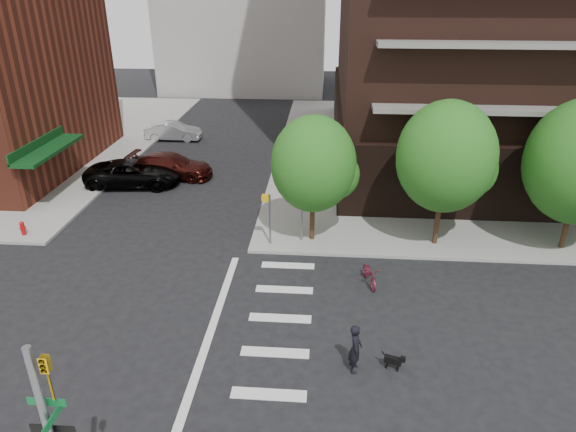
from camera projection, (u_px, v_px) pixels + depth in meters
ground at (191, 348)px, 18.16m from camera, size 120.00×120.00×0.00m
sidewalk_ne at (541, 154)px, 37.96m from camera, size 39.00×33.00×0.15m
crosswalk at (253, 351)px, 18.01m from camera, size 3.85×13.00×0.01m
tree_a at (313, 164)px, 23.87m from camera, size 4.00×4.00×5.90m
tree_b at (446, 157)px, 23.24m from camera, size 4.50×4.50×6.65m
pedestrian_signal at (277, 211)px, 24.38m from camera, size 2.18×0.67×2.60m
fire_hydrant at (23, 227)px, 25.71m from camera, size 0.24×0.24×0.73m
parked_car_black at (133, 173)px, 32.06m from camera, size 3.21×6.06×1.62m
parked_car_maroon at (171, 166)px, 33.42m from camera, size 2.67×5.62×1.58m
parked_car_silver at (173, 131)px, 41.17m from camera, size 1.58×4.43×1.46m
scooter at (370, 274)px, 21.82m from camera, size 0.99×1.88×0.94m
dog_walker at (355, 348)px, 16.81m from camera, size 0.68×0.47×1.78m
dog at (394, 360)px, 17.05m from camera, size 0.70×0.37×0.59m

